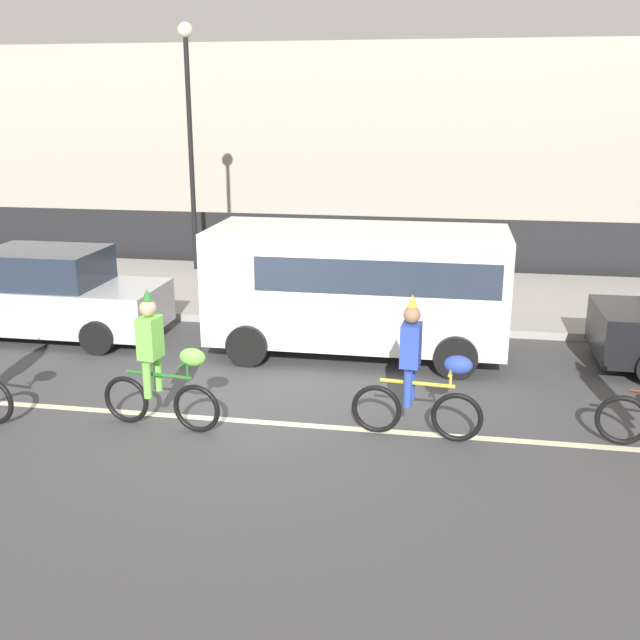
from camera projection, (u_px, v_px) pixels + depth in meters
name	position (u px, v px, depth m)	size (l,w,h in m)	color
ground_plane	(234.00, 406.00, 10.82)	(80.00, 80.00, 0.00)	#424244
road_centre_line	(224.00, 419.00, 10.34)	(36.00, 0.14, 0.01)	beige
sidewalk_curb	(314.00, 292.00, 16.94)	(60.00, 5.00, 0.15)	#9E9B93
fence_line	(334.00, 242.00, 19.51)	(40.00, 0.08, 1.40)	black
building_backdrop	(265.00, 136.00, 27.65)	(28.00, 8.00, 6.01)	#B2A899
parade_cyclist_lime	(160.00, 368.00, 9.87)	(1.72, 0.51, 1.92)	black
parade_cyclist_cobalt	(419.00, 377.00, 9.57)	(1.72, 0.50, 1.92)	black
parked_van_white	(362.00, 281.00, 12.76)	(5.00, 2.22, 2.18)	white
parked_car_silver	(51.00, 295.00, 13.84)	(4.10, 1.92, 1.64)	#B7BABF
street_lamp_post	(189.00, 112.00, 17.91)	(0.36, 0.36, 5.86)	black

